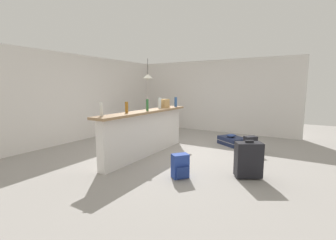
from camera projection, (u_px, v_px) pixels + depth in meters
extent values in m
cube|color=gray|center=(174.00, 152.00, 5.71)|extent=(13.00, 13.00, 0.05)
cube|color=silver|center=(88.00, 98.00, 7.08)|extent=(6.60, 0.10, 2.50)
cube|color=silver|center=(209.00, 96.00, 8.28)|extent=(0.10, 6.00, 2.50)
cube|color=silver|center=(146.00, 134.00, 5.32)|extent=(2.80, 0.20, 0.99)
cube|color=#93704C|center=(146.00, 112.00, 5.24)|extent=(2.96, 0.40, 0.05)
cylinder|color=silver|center=(102.00, 109.00, 4.20)|extent=(0.06, 0.06, 0.26)
cylinder|color=#9E661E|center=(127.00, 107.00, 4.77)|extent=(0.06, 0.06, 0.23)
cylinder|color=#2D6B38|center=(147.00, 105.00, 5.19)|extent=(0.06, 0.06, 0.26)
cylinder|color=silver|center=(160.00, 103.00, 5.78)|extent=(0.07, 0.07, 0.27)
cylinder|color=#284C89|center=(176.00, 102.00, 6.29)|extent=(0.08, 0.08, 0.26)
cube|color=tan|center=(164.00, 103.00, 5.99)|extent=(0.26, 0.18, 0.22)
cube|color=brown|center=(150.00, 113.00, 7.76)|extent=(1.10, 0.80, 0.04)
cylinder|color=brown|center=(150.00, 126.00, 7.22)|extent=(0.06, 0.06, 0.70)
cylinder|color=brown|center=(166.00, 122.00, 8.05)|extent=(0.06, 0.06, 0.70)
cylinder|color=brown|center=(133.00, 125.00, 7.57)|extent=(0.06, 0.06, 0.70)
cylinder|color=brown|center=(150.00, 121.00, 8.40)|extent=(0.06, 0.06, 0.70)
cube|color=black|center=(167.00, 123.00, 7.44)|extent=(0.45, 0.45, 0.04)
cube|color=black|center=(162.00, 114.00, 7.51)|extent=(0.40, 0.09, 0.48)
cylinder|color=black|center=(167.00, 131.00, 7.25)|extent=(0.04, 0.04, 0.41)
cylinder|color=black|center=(174.00, 129.00, 7.49)|extent=(0.04, 0.04, 0.41)
cylinder|color=black|center=(160.00, 130.00, 7.45)|extent=(0.04, 0.04, 0.41)
cylinder|color=black|center=(166.00, 128.00, 7.69)|extent=(0.04, 0.04, 0.41)
cylinder|color=black|center=(148.00, 67.00, 7.61)|extent=(0.01, 0.01, 0.53)
cone|color=white|center=(148.00, 76.00, 7.65)|extent=(0.34, 0.34, 0.14)
sphere|color=white|center=(148.00, 79.00, 7.67)|extent=(0.07, 0.07, 0.07)
cube|color=#1E284C|center=(232.00, 141.00, 6.31)|extent=(0.78, 0.83, 0.22)
cube|color=gray|center=(232.00, 141.00, 6.31)|extent=(0.79, 0.85, 0.02)
cube|color=#2D2D33|center=(243.00, 144.00, 5.95)|extent=(0.23, 0.22, 0.02)
cube|color=black|center=(248.00, 159.00, 3.98)|extent=(0.43, 0.50, 0.60)
cylinder|color=black|center=(237.00, 176.00, 4.03)|extent=(0.06, 0.07, 0.06)
cylinder|color=black|center=(258.00, 176.00, 4.03)|extent=(0.06, 0.07, 0.06)
cube|color=#232328|center=(249.00, 141.00, 3.94)|extent=(0.11, 0.14, 0.04)
cube|color=black|center=(250.00, 145.00, 5.46)|extent=(0.33, 0.32, 0.42)
cube|color=black|center=(253.00, 149.00, 5.37)|extent=(0.20, 0.19, 0.19)
cube|color=black|center=(245.00, 145.00, 5.54)|extent=(0.04, 0.04, 0.36)
cube|color=black|center=(250.00, 145.00, 5.58)|extent=(0.04, 0.04, 0.36)
cube|color=#233D93|center=(180.00, 166.00, 4.02)|extent=(0.33, 0.31, 0.42)
cube|color=navy|center=(183.00, 172.00, 3.93)|extent=(0.21, 0.18, 0.19)
cube|color=black|center=(174.00, 166.00, 4.09)|extent=(0.04, 0.04, 0.36)
cube|color=black|center=(181.00, 165.00, 4.14)|extent=(0.04, 0.04, 0.36)
cube|color=black|center=(231.00, 136.00, 6.33)|extent=(0.24, 0.19, 0.03)
cube|color=#334C99|center=(231.00, 135.00, 6.27)|extent=(0.25, 0.20, 0.03)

